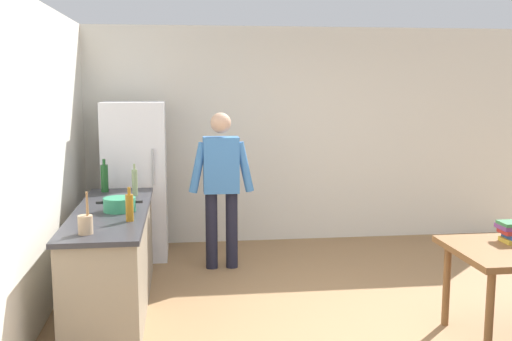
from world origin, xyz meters
The scene contains 11 objects.
ground_plane centered at (0.00, 0.00, 0.00)m, with size 14.00×14.00×0.00m, color #936D47.
wall_back centered at (0.00, 3.00, 1.35)m, with size 6.40×0.12×2.70m, color silver.
wall_left centered at (-2.60, 0.20, 1.35)m, with size 0.12×5.60×2.70m, color silver.
kitchen_counter centered at (-2.00, 0.80, 0.45)m, with size 0.64×2.20×0.90m.
refrigerator centered at (-1.90, 2.40, 0.90)m, with size 0.70×0.67×1.80m.
person centered at (-0.95, 1.85, 0.98)m, with size 0.70×0.22×1.70m.
cooking_pot centered at (-1.92, 0.74, 0.96)m, with size 0.40×0.28×0.12m.
utensil_jar centered at (-2.09, -0.04, 0.98)m, with size 0.11×0.11×0.32m.
bottle_oil_amber centered at (-1.80, 0.34, 1.02)m, with size 0.06×0.06×0.28m.
bottle_vinegar_tall centered at (-1.84, 1.45, 1.04)m, with size 0.06×0.06×0.32m.
bottle_wine_green centered at (-2.16, 1.71, 1.05)m, with size 0.08×0.08×0.34m.
Camera 1 is at (-1.37, -4.49, 2.02)m, focal length 41.94 mm.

